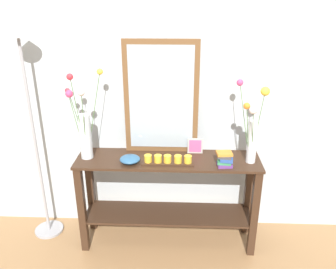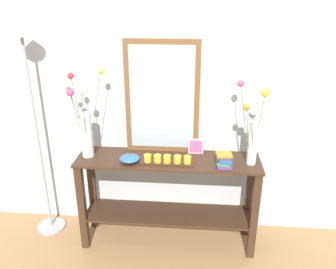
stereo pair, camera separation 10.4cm
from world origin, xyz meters
name	(u,v)px [view 2 (the right image)]	position (x,y,z in m)	size (l,w,h in m)	color
ground_plane	(168,240)	(0.00, 0.00, -0.01)	(7.00, 6.00, 0.02)	#997047
wall_back	(171,74)	(0.00, 0.30, 1.35)	(6.40, 0.08, 2.70)	#B2BCC1
console_table	(168,190)	(0.00, 0.00, 0.48)	(1.41, 0.36, 0.76)	#382316
mirror_leaning	(162,98)	(-0.06, 0.15, 1.20)	(0.57, 0.03, 0.87)	brown
tall_vase_left	(85,128)	(-0.62, 0.00, 1.00)	(0.28, 0.19, 0.68)	silver
vase_right	(253,131)	(0.61, -0.04, 1.03)	(0.21, 0.21, 0.61)	silver
candle_tray	(167,160)	(0.00, -0.08, 0.79)	(0.39, 0.09, 0.07)	#382316
picture_frame_small	(196,146)	(0.21, 0.11, 0.83)	(0.12, 0.01, 0.12)	#B7B2AD
decorative_bowl	(130,158)	(-0.28, -0.08, 0.79)	(0.15, 0.15, 0.05)	#2D5B84
book_stack	(224,160)	(0.42, -0.10, 0.82)	(0.13, 0.10, 0.11)	#663884
floor_lamp	(32,99)	(-1.05, 0.07, 1.19)	(0.24, 0.24, 1.76)	#9E9EA3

